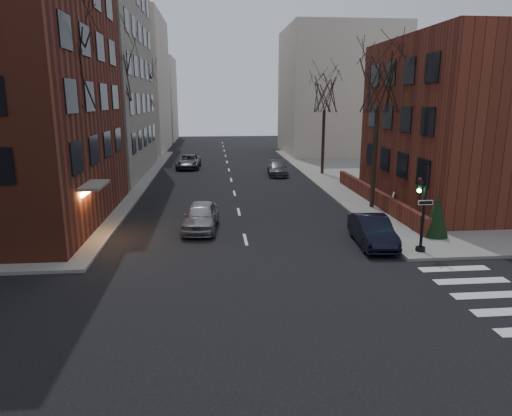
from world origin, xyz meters
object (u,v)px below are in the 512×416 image
Objects in this scene: parked_sedan at (372,231)px; car_lane_far at (188,162)px; streetlamp_near at (117,141)px; traffic_signal at (422,215)px; tree_right_b at (325,93)px; streetlamp_far at (153,125)px; tree_right_a at (379,83)px; car_lane_silver at (201,216)px; car_lane_gray at (278,169)px; tree_left_c at (143,90)px; sandwich_board at (395,198)px; tree_left_a at (66,70)px; tree_left_b at (115,74)px; evergreen_shrub at (436,216)px.

car_lane_far is (-10.36, 26.99, -0.02)m from parked_sedan.
streetlamp_near is at bearing -102.28° from car_lane_far.
tree_right_b is (0.86, 23.01, 5.68)m from traffic_signal.
tree_right_a is at bearing -54.69° from streetlamp_far.
streetlamp_far is at bearing 106.96° from car_lane_silver.
car_lane_gray is at bearing 106.97° from tree_right_a.
tree_left_c reaches higher than sandwich_board.
tree_right_b is at bearing 87.85° from traffic_signal.
tree_right_a reaches higher than streetlamp_near.
car_lane_gray is (12.70, -9.90, -3.59)m from streetlamp_far.
tree_right_a is at bearing 74.44° from parked_sedan.
traffic_signal is at bearing -95.47° from tree_right_a.
parked_sedan is 0.99× the size of car_lane_gray.
tree_left_c is 19.34m from tree_right_b.
parked_sedan is at bearing -81.83° from car_lane_gray.
car_lane_silver is at bearing -160.68° from tree_right_a.
tree_left_c is 2.15× the size of car_lane_silver.
sandwich_board is at bearing -62.76° from car_lane_gray.
tree_right_b is at bearing 2.34° from car_lane_gray.
tree_right_a is at bearing 84.53° from traffic_signal.
car_lane_gray is 10.22m from car_lane_far.
car_lane_gray is at bearing 74.31° from car_lane_silver.
streetlamp_near is at bearing 85.71° from tree_left_a.
tree_left_c reaches higher than streetlamp_near.
parked_sedan is (15.00, -15.47, -8.19)m from tree_left_b.
tree_right_b is (17.60, -8.00, -0.44)m from tree_left_c.
streetlamp_near is 1.39× the size of car_lane_silver.
car_lane_gray is at bearing -37.95° from streetlamp_far.
tree_right_a reaches higher than parked_sedan.
sandwich_board is (6.00, -13.75, -0.05)m from car_lane_gray.
streetlamp_near is 1.41× the size of car_lane_gray.
streetlamp_near is 7.04× the size of sandwich_board.
tree_right_b reaches higher than car_lane_gray.
parked_sedan is at bearing 138.50° from traffic_signal.
tree_right_b is at bearing -20.79° from car_lane_far.
tree_left_c is at bearing 154.20° from car_lane_far.
tree_right_b is at bearing 45.64° from tree_left_a.
tree_right_a is at bearing -69.37° from car_lane_gray.
tree_right_b reaches higher than car_lane_silver.
streetlamp_near is (0.60, -18.00, -3.79)m from tree_left_c.
streetlamp_near reaches higher than evergreen_shrub.
car_lane_gray is 15.00m from sandwich_board.
sandwich_board is (4.30, 7.82, -0.13)m from parked_sedan.
evergreen_shrub is at bearing -8.25° from car_lane_silver.
tree_left_b is at bearing -161.18° from tree_right_b.
tree_left_a is 1.12× the size of tree_right_b.
car_lane_gray is 2.05× the size of evergreen_shrub.
streetlamp_near is 21.19m from evergreen_shrub.
traffic_signal is 0.89× the size of car_lane_silver.
tree_right_a is 9.65m from evergreen_shrub.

